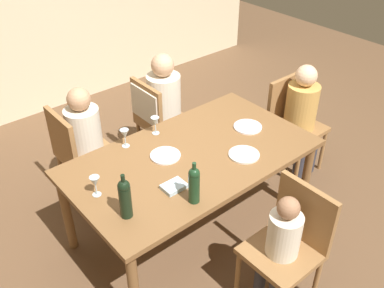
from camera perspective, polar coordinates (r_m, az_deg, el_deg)
The scene contains 19 objects.
ground_plane at distance 3.77m, azimuth 0.00°, elevation -10.82°, with size 10.00×10.00×0.00m, color brown.
dining_table at distance 3.32m, azimuth 0.00°, elevation -2.52°, with size 1.87×1.06×0.76m.
chair_far_left at distance 3.83m, azimuth -14.73°, elevation -0.87°, with size 0.44×0.44×0.92m.
chair_right_end at distance 4.27m, azimuth 12.89°, elevation 3.35°, with size 0.44×0.44×0.92m.
chair_far_right at distance 4.12m, azimuth -4.99°, elevation 3.96°, with size 0.46×0.44×0.92m.
chair_near at distance 3.01m, azimuth 12.79°, elevation -12.04°, with size 0.44×0.44×0.92m.
person_woman_host at distance 3.81m, azimuth -13.47°, elevation 1.04°, with size 0.33×0.29×1.10m.
person_man_bearded at distance 4.16m, azimuth 14.27°, elevation 3.98°, with size 0.29×0.34×1.10m.
person_man_guest at distance 4.16m, azimuth -3.37°, elevation 5.49°, with size 0.36×0.32×1.16m.
person_child_small at distance 2.93m, azimuth 11.45°, elevation -12.76°, with size 0.25×0.22×0.94m.
wine_bottle_tall_green at distance 2.71m, azimuth -8.75°, elevation -6.91°, with size 0.08×0.08×0.32m.
wine_bottle_dark_red at distance 2.78m, azimuth 0.28°, elevation -5.24°, with size 0.07×0.07×0.31m.
wine_glass_near_left at distance 3.35m, azimuth -8.79°, elevation 1.23°, with size 0.07×0.07×0.15m.
wine_glass_centre at distance 3.48m, azimuth -4.83°, elevation 2.88°, with size 0.07×0.07×0.15m.
wine_glass_near_right at distance 2.92m, azimuth -12.55°, elevation -4.90°, with size 0.07×0.07×0.15m.
dinner_plate_host at distance 3.29m, azimuth 6.81°, elevation -1.38°, with size 0.23×0.23×0.01m, color silver.
dinner_plate_guest_left at distance 3.62m, azimuth 7.31°, elevation 2.23°, with size 0.23×0.23×0.01m, color white.
dinner_plate_guest_right at distance 3.26m, azimuth -3.50°, elevation -1.51°, with size 0.23×0.23×0.01m, color white.
folded_napkin at distance 2.96m, azimuth -2.38°, elevation -5.56°, with size 0.16×0.12×0.03m, color #ADC6D6.
Camera 1 is at (-1.71, -2.03, 2.67)m, focal length 40.83 mm.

